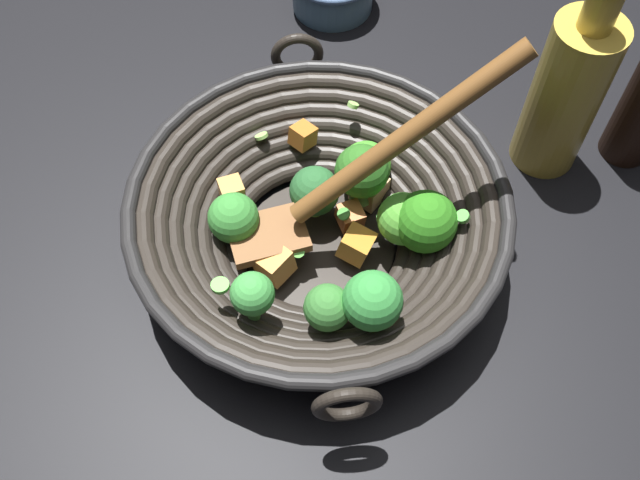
% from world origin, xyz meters
% --- Properties ---
extents(ground_plane, '(4.00, 4.00, 0.00)m').
position_xyz_m(ground_plane, '(0.00, 0.00, 0.00)').
color(ground_plane, black).
extents(wok, '(0.36, 0.35, 0.22)m').
position_xyz_m(wok, '(0.00, -0.00, 0.05)').
color(wok, black).
rests_on(wok, ground).
extents(cooking_oil_bottle, '(0.07, 0.07, 0.23)m').
position_xyz_m(cooking_oil_bottle, '(0.19, -0.18, 0.09)').
color(cooking_oil_bottle, gold).
rests_on(cooking_oil_bottle, ground).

